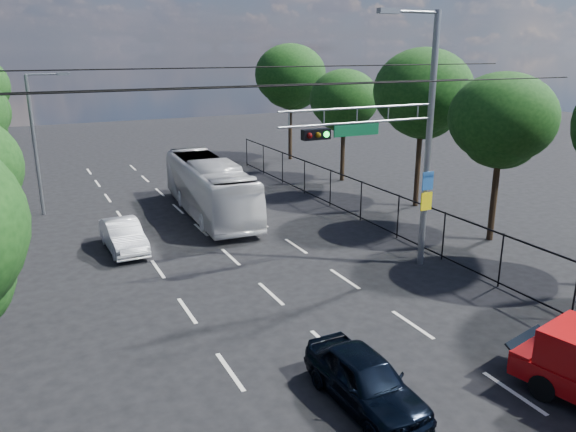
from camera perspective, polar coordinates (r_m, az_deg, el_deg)
ground at (r=13.83m, az=12.97°, el=-20.18°), size 120.00×120.00×0.00m
lane_markings at (r=24.94m, az=-7.45°, el=-2.67°), size 6.12×38.00×0.01m
signal_mast at (r=20.88m, az=11.60°, el=8.19°), size 6.43×0.39×9.50m
streetlight_left at (r=30.69m, az=-24.09°, el=7.25°), size 2.09×0.22×7.08m
utility_wires at (r=18.74m, az=-3.03°, el=13.69°), size 22.00×5.04×0.74m
fence_right at (r=26.40m, az=9.59°, el=0.67°), size 0.06×34.03×2.00m
tree_right_b at (r=25.63m, az=20.88°, el=8.54°), size 4.50×4.50×7.31m
tree_right_c at (r=30.34m, az=13.50°, el=11.55°), size 5.10×5.10×8.29m
tree_right_d at (r=35.88m, az=5.72°, el=11.23°), size 4.32×4.32×7.02m
tree_right_e at (r=42.89m, az=0.24°, el=13.63°), size 5.28×5.28×8.58m
navy_hatchback at (r=14.00m, az=7.85°, el=-16.14°), size 1.62×3.85×1.30m
white_bus at (r=28.89m, az=-7.98°, el=2.93°), size 2.94×10.31×2.84m
white_van at (r=24.60m, az=-16.38°, el=-1.94°), size 1.48×3.91×1.28m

